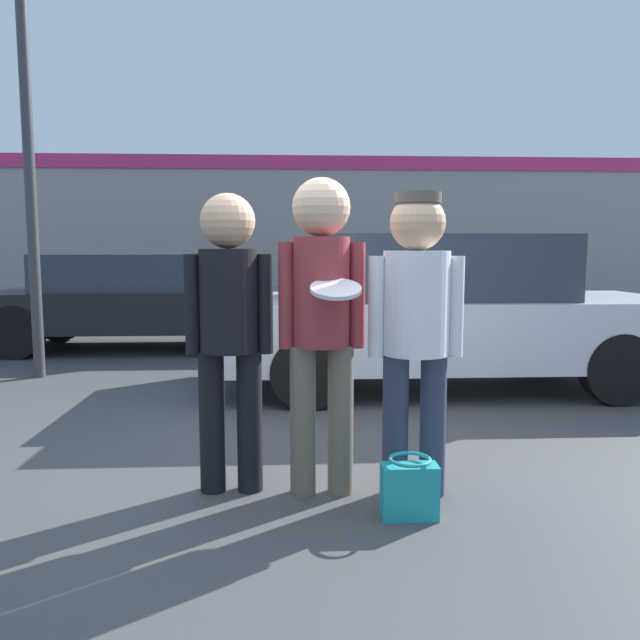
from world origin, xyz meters
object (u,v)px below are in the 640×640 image
at_px(person_right, 416,314).
at_px(handbag, 409,489).
at_px(person_middle_with_frisbee, 322,307).
at_px(street_lamp, 48,77).
at_px(parked_car_near, 440,312).
at_px(shrub, 489,284).
at_px(person_left, 229,316).
at_px(parked_car_far, 134,300).

distance_m(person_right, handbag, 0.96).
relative_size(person_middle_with_frisbee, street_lamp, 0.35).
bearing_deg(handbag, parked_car_near, 73.45).
distance_m(parked_car_near, handbag, 3.36).
relative_size(street_lamp, shrub, 3.83).
distance_m(person_left, parked_car_far, 5.81).
bearing_deg(shrub, handbag, -110.29).
bearing_deg(shrub, parked_car_near, -111.94).
height_order(person_left, parked_car_far, person_left).
xyz_separation_m(parked_car_far, street_lamp, (-0.35, -2.02, 2.56)).
relative_size(person_right, parked_car_far, 0.39).
bearing_deg(person_left, person_right, -6.62).
bearing_deg(person_left, handbag, -24.25).
distance_m(parked_car_near, parked_car_far, 4.69).
relative_size(person_left, parked_car_near, 0.38).
distance_m(person_left, person_middle_with_frisbee, 0.54).
height_order(parked_car_far, handbag, parked_car_far).
bearing_deg(parked_car_near, shrub, 68.06).
height_order(parked_car_far, shrub, shrub).
xyz_separation_m(street_lamp, handbag, (3.19, -3.91, -3.11)).
height_order(street_lamp, shrub, street_lamp).
distance_m(person_left, person_right, 1.07).
bearing_deg(handbag, shrub, 69.71).
bearing_deg(parked_car_near, parked_car_far, 143.81).
bearing_deg(parked_car_near, street_lamp, 169.79).
xyz_separation_m(person_middle_with_frisbee, person_right, (0.53, -0.05, -0.04)).
relative_size(person_right, parked_car_near, 0.38).
bearing_deg(parked_car_far, person_right, -62.46).
bearing_deg(street_lamp, person_right, -47.64).
height_order(person_left, person_middle_with_frisbee, person_middle_with_frisbee).
bearing_deg(parked_car_far, street_lamp, -99.73).
bearing_deg(person_left, shrub, 63.98).
bearing_deg(handbag, parked_car_far, 115.60).
height_order(person_left, shrub, person_left).
relative_size(parked_car_near, parked_car_far, 1.05).
height_order(person_middle_with_frisbee, person_right, person_middle_with_frisbee).
bearing_deg(person_right, shrub, 69.54).
bearing_deg(person_middle_with_frisbee, shrub, 66.75).
relative_size(person_left, shrub, 1.27).
bearing_deg(shrub, person_left, -116.02).
xyz_separation_m(parked_car_far, handbag, (2.84, -5.93, -0.55)).
distance_m(person_right, shrub, 10.45).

